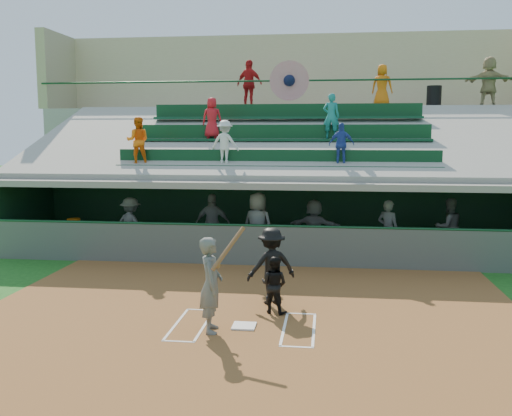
# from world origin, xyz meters

# --- Properties ---
(ground) EXTENTS (100.00, 100.00, 0.00)m
(ground) POSITION_xyz_m (0.00, 0.00, 0.00)
(ground) COLOR #1A5517
(ground) RESTS_ON ground
(dirt_slab) EXTENTS (11.00, 9.00, 0.02)m
(dirt_slab) POSITION_xyz_m (0.00, 0.50, 0.01)
(dirt_slab) COLOR brown
(dirt_slab) RESTS_ON ground
(home_plate) EXTENTS (0.43, 0.43, 0.03)m
(home_plate) POSITION_xyz_m (0.00, 0.00, 0.04)
(home_plate) COLOR silver
(home_plate) RESTS_ON dirt_slab
(batters_box_chalk) EXTENTS (2.65, 1.85, 0.01)m
(batters_box_chalk) POSITION_xyz_m (0.00, 0.00, 0.02)
(batters_box_chalk) COLOR white
(batters_box_chalk) RESTS_ON dirt_slab
(dugout_floor) EXTENTS (16.00, 3.50, 0.04)m
(dugout_floor) POSITION_xyz_m (0.00, 6.75, 0.02)
(dugout_floor) COLOR gray
(dugout_floor) RESTS_ON ground
(concourse_slab) EXTENTS (20.00, 3.00, 4.60)m
(concourse_slab) POSITION_xyz_m (0.00, 13.50, 2.30)
(concourse_slab) COLOR #99968B
(concourse_slab) RESTS_ON ground
(grandstand) EXTENTS (20.40, 10.40, 7.80)m
(grandstand) POSITION_xyz_m (-0.01, 10.51, 2.26)
(grandstand) COLOR #515651
(grandstand) RESTS_ON ground
(batter_at_plate) EXTENTS (0.89, 0.77, 1.95)m
(batter_at_plate) POSITION_xyz_m (-0.55, -0.31, 0.90)
(batter_at_plate) COLOR #50524E
(batter_at_plate) RESTS_ON dirt_slab
(catcher) EXTENTS (0.68, 0.60, 1.15)m
(catcher) POSITION_xyz_m (0.47, 0.92, 0.60)
(catcher) COLOR black
(catcher) RESTS_ON dirt_slab
(home_umpire) EXTENTS (1.21, 0.99, 1.63)m
(home_umpire) POSITION_xyz_m (0.36, 1.53, 0.83)
(home_umpire) COLOR black
(home_umpire) RESTS_ON dirt_slab
(dugout_bench) EXTENTS (16.25, 1.29, 0.49)m
(dugout_bench) POSITION_xyz_m (-0.15, 7.87, 0.28)
(dugout_bench) COLOR olive
(dugout_bench) RESTS_ON dugout_floor
(white_table) EXTENTS (0.86, 0.74, 0.64)m
(white_table) POSITION_xyz_m (-6.07, 5.93, 0.36)
(white_table) COLOR silver
(white_table) RESTS_ON dugout_floor
(water_cooler) EXTENTS (0.39, 0.39, 0.39)m
(water_cooler) POSITION_xyz_m (-6.02, 5.87, 0.88)
(water_cooler) COLOR orange
(water_cooler) RESTS_ON white_table
(dugout_player_a) EXTENTS (1.22, 0.95, 1.66)m
(dugout_player_a) POSITION_xyz_m (-4.35, 6.17, 0.87)
(dugout_player_a) COLOR #585B56
(dugout_player_a) RESTS_ON dugout_floor
(dugout_player_b) EXTENTS (1.05, 0.45, 1.79)m
(dugout_player_b) POSITION_xyz_m (-1.87, 6.33, 0.93)
(dugout_player_b) COLOR #61635D
(dugout_player_b) RESTS_ON dugout_floor
(dugout_player_c) EXTENTS (1.08, 0.90, 1.89)m
(dugout_player_c) POSITION_xyz_m (-0.45, 5.81, 0.99)
(dugout_player_c) COLOR #575A55
(dugout_player_c) RESTS_ON dugout_floor
(dugout_player_d) EXTENTS (1.62, 0.84, 1.67)m
(dugout_player_d) POSITION_xyz_m (1.14, 6.35, 0.88)
(dugout_player_d) COLOR #60625D
(dugout_player_d) RESTS_ON dugout_floor
(dugout_player_e) EXTENTS (0.74, 0.67, 1.71)m
(dugout_player_e) POSITION_xyz_m (3.23, 6.10, 0.89)
(dugout_player_e) COLOR #545752
(dugout_player_e) RESTS_ON dugout_floor
(dugout_player_f) EXTENTS (0.97, 0.84, 1.70)m
(dugout_player_f) POSITION_xyz_m (5.04, 6.80, 0.89)
(dugout_player_f) COLOR #575A55
(dugout_player_f) RESTS_ON dugout_floor
(trash_bin) EXTENTS (0.56, 0.56, 0.84)m
(trash_bin) POSITION_xyz_m (5.58, 13.15, 5.02)
(trash_bin) COLOR black
(trash_bin) RESTS_ON concourse_slab
(concourse_staff_a) EXTENTS (1.18, 0.83, 1.87)m
(concourse_staff_a) POSITION_xyz_m (-1.60, 12.48, 5.53)
(concourse_staff_a) COLOR red
(concourse_staff_a) RESTS_ON concourse_slab
(concourse_staff_b) EXTENTS (0.87, 0.67, 1.60)m
(concourse_staff_b) POSITION_xyz_m (3.51, 12.29, 5.40)
(concourse_staff_b) COLOR orange
(concourse_staff_b) RESTS_ON concourse_slab
(concourse_staff_c) EXTENTS (1.75, 0.87, 1.81)m
(concourse_staff_c) POSITION_xyz_m (7.37, 12.23, 5.51)
(concourse_staff_c) COLOR tan
(concourse_staff_c) RESTS_ON concourse_slab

